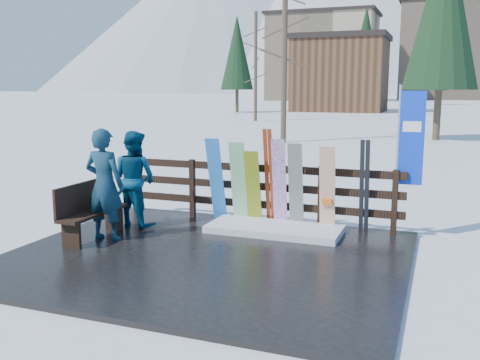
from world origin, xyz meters
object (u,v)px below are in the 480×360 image
at_px(person_back, 135,179).
at_px(snowboard_2, 253,188).
at_px(rental_flag, 408,144).
at_px(bench, 90,209).
at_px(person_front, 104,185).
at_px(snowboard_0, 216,180).
at_px(snowboard_1, 239,183).
at_px(snowboard_5, 327,189).
at_px(snowboard_3, 279,183).
at_px(snowboard_4, 296,186).

bearing_deg(person_back, snowboard_2, -147.15).
xyz_separation_m(snowboard_2, rental_flag, (2.70, 0.27, 0.90)).
relative_size(bench, snowboard_2, 1.04).
distance_m(snowboard_2, rental_flag, 2.86).
xyz_separation_m(snowboard_2, person_back, (-2.04, -0.82, 0.18)).
bearing_deg(person_front, snowboard_2, -139.54).
relative_size(snowboard_0, snowboard_1, 1.05).
bearing_deg(rental_flag, snowboard_1, -174.85).
height_order(snowboard_5, person_back, person_back).
height_order(bench, snowboard_3, snowboard_3).
distance_m(snowboard_0, person_front, 2.22).
height_order(snowboard_2, snowboard_5, snowboard_5).
bearing_deg(bench, person_back, 75.53).
relative_size(snowboard_0, person_back, 0.94).
height_order(rental_flag, person_back, rental_flag).
height_order(snowboard_1, snowboard_5, snowboard_1).
bearing_deg(person_back, snowboard_0, -136.66).
height_order(snowboard_3, snowboard_5, snowboard_3).
height_order(snowboard_2, snowboard_3, snowboard_3).
bearing_deg(snowboard_2, snowboard_4, -0.00).
bearing_deg(snowboard_4, snowboard_2, 180.00).
height_order(snowboard_0, person_front, person_front).
xyz_separation_m(snowboard_1, person_front, (-1.72, -1.82, 0.16)).
height_order(bench, person_back, person_back).
bearing_deg(person_back, snowboard_5, -155.61).
bearing_deg(snowboard_0, snowboard_3, 0.00).
distance_m(snowboard_4, person_back, 2.98).
distance_m(snowboard_2, snowboard_3, 0.52).
distance_m(bench, person_back, 1.12).
distance_m(bench, snowboard_2, 2.96).
bearing_deg(snowboard_2, rental_flag, 5.70).
relative_size(snowboard_5, person_back, 0.87).
bearing_deg(snowboard_0, person_back, -147.58).
bearing_deg(snowboard_1, rental_flag, 5.15).
bearing_deg(person_front, snowboard_3, -145.83).
xyz_separation_m(snowboard_4, person_front, (-2.82, -1.82, 0.16)).
height_order(snowboard_3, snowboard_4, snowboard_3).
distance_m(snowboard_4, snowboard_5, 0.58).
bearing_deg(snowboard_2, snowboard_3, -0.00).
height_order(bench, person_front, person_front).
bearing_deg(snowboard_2, snowboard_0, -180.00).
height_order(snowboard_0, snowboard_1, snowboard_0).
distance_m(bench, person_front, 0.53).
distance_m(snowboard_0, rental_flag, 3.55).
xyz_separation_m(snowboard_3, person_front, (-2.51, -1.82, 0.12)).
bearing_deg(rental_flag, snowboard_5, -168.36).
bearing_deg(snowboard_3, snowboard_5, -0.00).
distance_m(snowboard_5, person_front, 3.86).
relative_size(snowboard_1, person_back, 0.89).
xyz_separation_m(bench, rental_flag, (5.01, 2.12, 1.09)).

